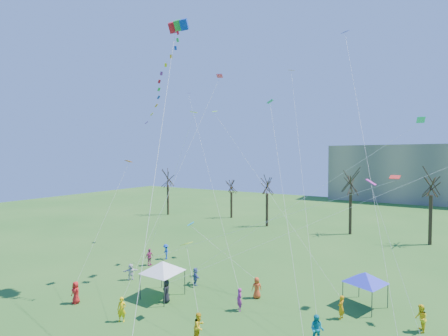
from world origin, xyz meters
The scene contains 6 objects.
bare_tree_row centered at (6.78, 35.82, 7.13)m, with size 69.89×8.69×11.03m.
big_box_kite centered at (-6.70, 5.55, 18.40)m, with size 3.96×6.47×24.05m.
canopy_tent_white centered at (-6.65, 4.95, 2.57)m, with size 4.04×4.04×3.03m.
canopy_tent_blue centered at (8.31, 11.71, 2.33)m, with size 3.37×3.37×2.75m.
festival_crowd centered at (-0.61, 5.62, 0.87)m, with size 25.95×13.46×1.86m.
small_kites_aloft centered at (-0.34, 11.10, 12.96)m, with size 31.30×19.64×33.59m.
Camera 1 is at (10.99, -14.80, 11.80)m, focal length 25.00 mm.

